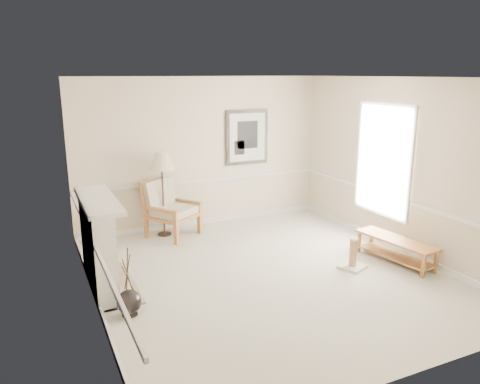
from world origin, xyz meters
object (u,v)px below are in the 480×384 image
floor_lamp (162,163)px  bench (396,246)px  floor_vase (129,303)px  armchair (168,205)px  scratching_post (353,259)px

floor_lamp → bench: floor_lamp is taller
bench → floor_vase: bearing=179.0°
armchair → floor_lamp: size_ratio=0.73×
floor_vase → floor_lamp: floor_lamp is taller
armchair → scratching_post: armchair is taller
floor_vase → bench: bearing=-1.0°
armchair → scratching_post: size_ratio=2.28×
floor_lamp → bench: bearing=-43.1°
floor_vase → floor_lamp: 3.24m
floor_vase → armchair: armchair is taller
floor_vase → floor_lamp: bearing=65.8°
floor_lamp → scratching_post: size_ratio=3.12×
armchair → scratching_post: bearing=-85.9°
armchair → bench: 4.08m
floor_vase → scratching_post: (3.46, -0.00, -0.01)m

